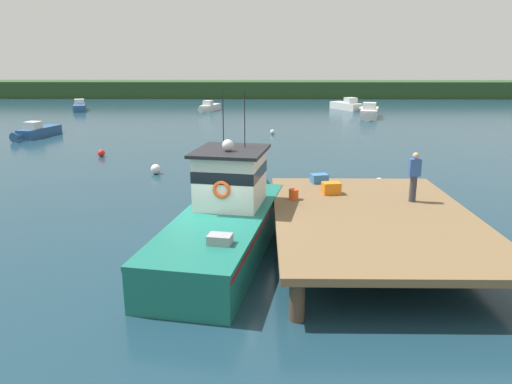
{
  "coord_description": "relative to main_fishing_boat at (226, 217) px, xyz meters",
  "views": [
    {
      "loc": [
        1.41,
        -13.98,
        5.73
      ],
      "look_at": [
        1.2,
        1.73,
        1.4
      ],
      "focal_mm": 34.08,
      "sensor_mm": 36.0,
      "label": 1
    }
  ],
  "objects": [
    {
      "name": "crate_single_by_cleat",
      "position": [
        3.26,
        3.53,
        0.36
      ],
      "size": [
        0.69,
        0.57,
        0.33
      ],
      "primitive_type": "cube",
      "rotation": [
        0.0,
        0.0,
        0.25
      ],
      "color": "#3370B2",
      "rests_on": "dock"
    },
    {
      "name": "mooring_buoy_outer",
      "position": [
        -4.36,
        9.95,
        -0.75
      ],
      "size": [
        0.51,
        0.51,
        0.51
      ],
      "primitive_type": "sphere",
      "color": "silver",
      "rests_on": "ground"
    },
    {
      "name": "deckhand_by_the_boat",
      "position": [
        6.03,
        1.08,
        1.05
      ],
      "size": [
        0.36,
        0.22,
        1.63
      ],
      "color": "#383842",
      "rests_on": "dock"
    },
    {
      "name": "crate_stack_near_edge",
      "position": [
        3.49,
        1.98,
        0.4
      ],
      "size": [
        0.67,
        0.54,
        0.4
      ],
      "primitive_type": "cube",
      "rotation": [
        0.0,
        0.0,
        0.17
      ],
      "color": "orange",
      "rests_on": "dock"
    },
    {
      "name": "moored_boat_near_channel",
      "position": [
        10.95,
        42.17,
        -0.51
      ],
      "size": [
        3.6,
        5.52,
        1.44
      ],
      "color": "silver",
      "rests_on": "ground"
    },
    {
      "name": "ground_plane",
      "position": [
        -0.3,
        -0.28,
        -1.01
      ],
      "size": [
        200.0,
        200.0,
        0.0
      ],
      "primitive_type": "plane",
      "color": "#193847"
    },
    {
      "name": "dock",
      "position": [
        4.5,
        -0.28,
        0.07
      ],
      "size": [
        6.0,
        9.0,
        1.2
      ],
      "color": "#4C3D2D",
      "rests_on": "ground"
    },
    {
      "name": "far_shoreline",
      "position": [
        -0.3,
        61.72,
        0.19
      ],
      "size": [
        120.0,
        8.0,
        2.4
      ],
      "primitive_type": "cube",
      "color": "#284723",
      "rests_on": "ground"
    },
    {
      "name": "moored_boat_mid_harbor",
      "position": [
        -4.93,
        41.03,
        -0.6
      ],
      "size": [
        2.16,
        4.71,
        1.18
      ],
      "color": "silver",
      "rests_on": "ground"
    },
    {
      "name": "moored_boat_far_left",
      "position": [
        11.73,
        34.42,
        -0.47
      ],
      "size": [
        2.75,
        6.22,
        1.56
      ],
      "color": "silver",
      "rests_on": "ground"
    },
    {
      "name": "moored_boat_outer_mooring",
      "position": [
        -15.89,
        21.89,
        -0.59
      ],
      "size": [
        2.04,
        4.83,
        1.21
      ],
      "color": "#285184",
      "rests_on": "ground"
    },
    {
      "name": "moored_boat_far_right",
      "position": [
        -19.76,
        41.38,
        -0.58
      ],
      "size": [
        2.48,
        4.98,
        1.25
      ],
      "color": "#285184",
      "rests_on": "ground"
    },
    {
      "name": "mooring_buoy_channel_marker",
      "position": [
        -8.62,
        14.46,
        -0.79
      ],
      "size": [
        0.43,
        0.43,
        0.43
      ],
      "primitive_type": "sphere",
      "color": "red",
      "rests_on": "ground"
    },
    {
      "name": "bait_bucket",
      "position": [
        2.15,
        1.29,
        0.36
      ],
      "size": [
        0.32,
        0.32,
        0.34
      ],
      "primitive_type": "cylinder",
      "color": "#E04C19",
      "rests_on": "dock"
    },
    {
      "name": "mooring_buoy_spare_mooring",
      "position": [
        1.88,
        23.67,
        -0.83
      ],
      "size": [
        0.35,
        0.35,
        0.35
      ],
      "primitive_type": "sphere",
      "color": "silver",
      "rests_on": "ground"
    },
    {
      "name": "mooring_buoy_inshore",
      "position": [
        6.47,
        7.38,
        -0.78
      ],
      "size": [
        0.46,
        0.46,
        0.46
      ],
      "primitive_type": "sphere",
      "color": "silver",
      "rests_on": "ground"
    },
    {
      "name": "main_fishing_boat",
      "position": [
        0.0,
        0.0,
        0.0
      ],
      "size": [
        3.93,
        9.97,
        4.8
      ],
      "color": "#196B5B",
      "rests_on": "ground"
    }
  ]
}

